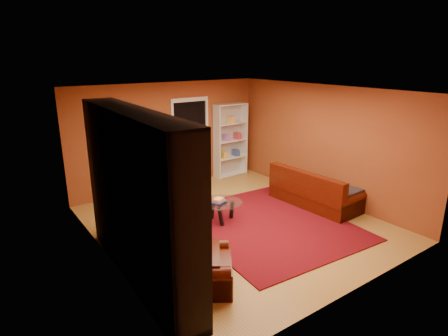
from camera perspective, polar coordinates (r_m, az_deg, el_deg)
floor at (r=7.56m, az=1.78°, el=-8.55°), size 5.00×5.50×0.05m
ceiling at (r=6.85m, az=1.98°, el=11.89°), size 5.00×5.50×0.05m
wall_back at (r=9.39m, az=-8.46°, el=4.90°), size 5.00×0.05×2.60m
wall_left at (r=5.98m, az=-17.80°, el=-2.69°), size 0.05×5.50×2.60m
wall_right at (r=8.81m, az=15.10°, el=3.71°), size 0.05×5.50×2.60m
doorway at (r=9.68m, az=-5.11°, el=3.86°), size 1.06×0.60×2.16m
rug at (r=7.53m, az=6.54°, el=-8.48°), size 3.10×3.54×0.02m
media_unit at (r=5.48m, az=-13.09°, el=-4.53°), size 0.64×3.31×2.52m
christmas_tree at (r=8.38m, az=-9.25°, el=0.52°), size 1.27×1.27×1.84m
gift_box_teal at (r=8.15m, az=-12.93°, el=-5.67°), size 0.33×0.33×0.31m
gift_box_green at (r=8.16m, az=-7.20°, el=-5.46°), size 0.35×0.35×0.27m
gift_box_red at (r=8.99m, az=-14.59°, el=-3.99°), size 0.21×0.21×0.20m
white_bookshelf at (r=10.19m, az=1.00°, el=4.22°), size 0.95×0.36×2.03m
armchair at (r=5.55m, az=-3.96°, el=-13.54°), size 1.46×1.46×0.82m
dog at (r=5.50m, az=-4.51°, el=-11.47°), size 0.47×0.50×0.27m
sofa at (r=8.52m, az=13.78°, el=-2.79°), size 0.99×2.02×0.85m
coffee_table at (r=7.53m, az=-0.36°, el=-6.62°), size 1.06×1.06×0.52m
acrylic_chair at (r=8.20m, az=-6.40°, el=-3.20°), size 0.58×0.60×0.84m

